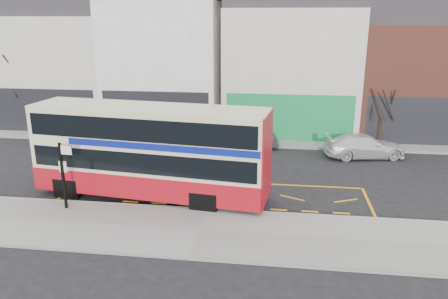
# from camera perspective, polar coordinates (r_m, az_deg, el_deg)

# --- Properties ---
(ground) EXTENTS (120.00, 120.00, 0.00)m
(ground) POSITION_cam_1_polar(r_m,az_deg,el_deg) (19.14, -1.95, -7.66)
(ground) COLOR black
(ground) RESTS_ON ground
(pavement) EXTENTS (40.00, 4.00, 0.15)m
(pavement) POSITION_cam_1_polar(r_m,az_deg,el_deg) (17.08, -3.24, -10.61)
(pavement) COLOR gray
(pavement) RESTS_ON ground
(kerb) EXTENTS (40.00, 0.15, 0.15)m
(kerb) POSITION_cam_1_polar(r_m,az_deg,el_deg) (18.77, -2.14, -7.93)
(kerb) COLOR gray
(kerb) RESTS_ON ground
(far_pavement) EXTENTS (50.00, 3.00, 0.15)m
(far_pavement) POSITION_cam_1_polar(r_m,az_deg,el_deg) (29.39, 1.55, 1.34)
(far_pavement) COLOR gray
(far_pavement) RESTS_ON ground
(road_markings) EXTENTS (14.00, 3.40, 0.01)m
(road_markings) POSITION_cam_1_polar(r_m,az_deg,el_deg) (20.59, -1.22, -5.82)
(road_markings) COLOR #DB9A0B
(road_markings) RESTS_ON ground
(terrace_far_left) EXTENTS (8.00, 8.01, 10.80)m
(terrace_far_left) POSITION_cam_1_polar(r_m,az_deg,el_deg) (36.24, -19.83, 10.97)
(terrace_far_left) COLOR silver
(terrace_far_left) RESTS_ON ground
(terrace_left) EXTENTS (8.00, 8.01, 11.80)m
(terrace_left) POSITION_cam_1_polar(r_m,az_deg,el_deg) (33.34, -7.30, 12.24)
(terrace_left) COLOR white
(terrace_left) RESTS_ON ground
(terrace_green_shop) EXTENTS (9.00, 8.01, 11.30)m
(terrace_green_shop) POSITION_cam_1_polar(r_m,az_deg,el_deg) (32.29, 8.70, 11.59)
(terrace_green_shop) COLOR silver
(terrace_green_shop) RESTS_ON ground
(terrace_right) EXTENTS (9.00, 8.01, 10.30)m
(terrace_right) POSITION_cam_1_polar(r_m,az_deg,el_deg) (33.72, 24.35, 9.67)
(terrace_right) COLOR brown
(terrace_right) RESTS_ON ground
(double_decker_bus) EXTENTS (10.84, 3.70, 4.24)m
(double_decker_bus) POSITION_cam_1_polar(r_m,az_deg,el_deg) (19.78, -9.50, -0.16)
(double_decker_bus) COLOR beige
(double_decker_bus) RESTS_ON ground
(bus_stop_post) EXTENTS (0.71, 0.16, 2.89)m
(bus_stop_post) POSITION_cam_1_polar(r_m,az_deg,el_deg) (19.33, -20.21, -2.45)
(bus_stop_post) COLOR black
(bus_stop_post) RESTS_ON pavement
(car_silver) EXTENTS (4.22, 2.80, 1.34)m
(car_silver) POSITION_cam_1_polar(r_m,az_deg,el_deg) (29.55, -13.91, 2.12)
(car_silver) COLOR #ABABB0
(car_silver) RESTS_ON ground
(car_grey) EXTENTS (4.53, 2.26, 1.43)m
(car_grey) POSITION_cam_1_polar(r_m,az_deg,el_deg) (27.55, 2.57, 1.64)
(car_grey) COLOR #3E3F45
(car_grey) RESTS_ON ground
(car_white) EXTENTS (4.95, 2.74, 1.36)m
(car_white) POSITION_cam_1_polar(r_m,az_deg,el_deg) (27.00, 17.87, 0.43)
(car_white) COLOR silver
(car_white) RESTS_ON ground
(street_tree_left) EXTENTS (3.27, 3.27, 7.06)m
(street_tree_left) POSITION_cam_1_polar(r_m,az_deg,el_deg) (34.78, -25.37, 10.14)
(street_tree_left) COLOR black
(street_tree_left) RESTS_ON ground
(street_tree_right) EXTENTS (2.20, 2.20, 4.75)m
(street_tree_right) POSITION_cam_1_polar(r_m,az_deg,el_deg) (29.27, 20.03, 6.60)
(street_tree_right) COLOR black
(street_tree_right) RESTS_ON ground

